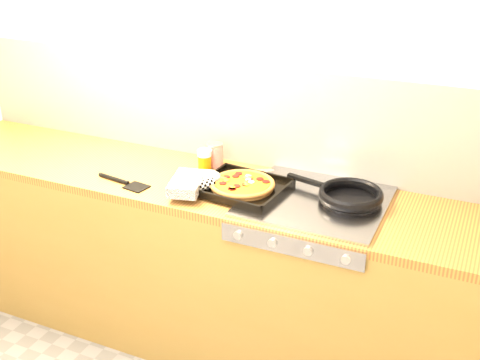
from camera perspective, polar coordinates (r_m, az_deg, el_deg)
The scene contains 9 objects.
room_shell at distance 2.93m, azimuth 0.70°, elevation 6.20°, with size 3.20×3.20×3.20m.
counter_run at distance 2.99m, azimuth -1.60°, elevation -8.25°, with size 3.20×0.62×0.90m.
stovetop at distance 2.63m, azimuth 7.16°, elevation -2.04°, with size 0.60×0.56×0.02m, color #9F9FA4.
pizza_on_tray at distance 2.68m, azimuth -1.18°, elevation -0.39°, with size 0.51×0.42×0.06m.
frying_pan at distance 2.62m, azimuth 10.34°, elevation -1.48°, with size 0.48×0.33×0.05m.
tomato_can at distance 2.95m, azimuth -2.40°, elevation 2.39°, with size 0.11×0.11×0.12m.
juice_glass at distance 2.89m, azimuth -3.37°, elevation 1.83°, with size 0.09×0.09×0.11m.
wooden_spoon at distance 2.89m, azimuth 0.99°, elevation 0.88°, with size 0.28×0.15×0.02m.
black_spatula at distance 2.83m, azimuth -11.03°, elevation -0.19°, with size 0.29×0.10×0.02m.
Camera 1 is at (1.11, -1.15, 2.08)m, focal length 45.00 mm.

